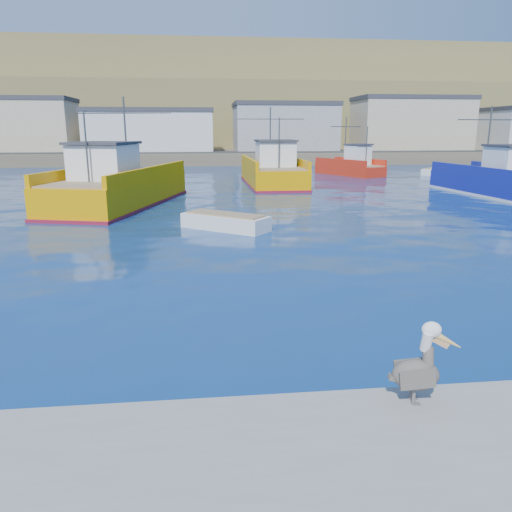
{
  "coord_description": "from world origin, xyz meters",
  "views": [
    {
      "loc": [
        -2.98,
        -10.3,
        4.71
      ],
      "look_at": [
        -1.43,
        3.57,
        1.17
      ],
      "focal_mm": 35.0,
      "sensor_mm": 36.0,
      "label": 1
    }
  ],
  "objects_px": {
    "trawler_yellow_b": "(272,172)",
    "skiff_mid": "(225,223)",
    "skiff_far": "(434,172)",
    "boat_orange": "(351,166)",
    "pelican": "(419,368)",
    "trawler_blue": "(496,181)",
    "trawler_yellow_a": "(118,187)"
  },
  "relations": [
    {
      "from": "trawler_yellow_a",
      "to": "pelican",
      "type": "height_order",
      "value": "trawler_yellow_a"
    },
    {
      "from": "boat_orange",
      "to": "skiff_far",
      "type": "relative_size",
      "value": 2.18
    },
    {
      "from": "trawler_yellow_b",
      "to": "skiff_far",
      "type": "relative_size",
      "value": 3.31
    },
    {
      "from": "skiff_mid",
      "to": "skiff_far",
      "type": "xyz_separation_m",
      "value": [
        24.15,
        28.19,
        -0.03
      ]
    },
    {
      "from": "trawler_blue",
      "to": "skiff_far",
      "type": "height_order",
      "value": "trawler_blue"
    },
    {
      "from": "trawler_yellow_a",
      "to": "pelican",
      "type": "xyz_separation_m",
      "value": [
        8.5,
        -25.7,
        -0.09
      ]
    },
    {
      "from": "trawler_yellow_b",
      "to": "pelican",
      "type": "relative_size",
      "value": 9.39
    },
    {
      "from": "skiff_mid",
      "to": "skiff_far",
      "type": "height_order",
      "value": "skiff_mid"
    },
    {
      "from": "trawler_blue",
      "to": "trawler_yellow_b",
      "type": "bearing_deg",
      "value": 150.44
    },
    {
      "from": "skiff_far",
      "to": "pelican",
      "type": "distance_m",
      "value": 50.35
    },
    {
      "from": "trawler_blue",
      "to": "skiff_far",
      "type": "bearing_deg",
      "value": 78.47
    },
    {
      "from": "skiff_mid",
      "to": "skiff_far",
      "type": "bearing_deg",
      "value": 49.42
    },
    {
      "from": "trawler_yellow_a",
      "to": "skiff_far",
      "type": "relative_size",
      "value": 3.76
    },
    {
      "from": "trawler_yellow_b",
      "to": "skiff_mid",
      "type": "xyz_separation_m",
      "value": [
        -5.18,
        -19.82,
        -0.82
      ]
    },
    {
      "from": "skiff_mid",
      "to": "pelican",
      "type": "height_order",
      "value": "pelican"
    },
    {
      "from": "boat_orange",
      "to": "skiff_far",
      "type": "xyz_separation_m",
      "value": [
        9.27,
        -0.11,
        -0.74
      ]
    },
    {
      "from": "trawler_yellow_a",
      "to": "skiff_far",
      "type": "height_order",
      "value": "trawler_yellow_a"
    },
    {
      "from": "trawler_blue",
      "to": "boat_orange",
      "type": "relative_size",
      "value": 1.37
    },
    {
      "from": "trawler_yellow_a",
      "to": "boat_orange",
      "type": "distance_m",
      "value": 28.96
    },
    {
      "from": "boat_orange",
      "to": "skiff_far",
      "type": "distance_m",
      "value": 9.3
    },
    {
      "from": "trawler_yellow_a",
      "to": "skiff_mid",
      "type": "height_order",
      "value": "trawler_yellow_a"
    },
    {
      "from": "trawler_blue",
      "to": "boat_orange",
      "type": "bearing_deg",
      "value": 108.49
    },
    {
      "from": "trawler_blue",
      "to": "skiff_mid",
      "type": "relative_size",
      "value": 2.64
    },
    {
      "from": "skiff_mid",
      "to": "skiff_far",
      "type": "distance_m",
      "value": 37.12
    },
    {
      "from": "boat_orange",
      "to": "trawler_yellow_b",
      "type": "bearing_deg",
      "value": -138.8
    },
    {
      "from": "trawler_blue",
      "to": "trawler_yellow_a",
      "type": "bearing_deg",
      "value": -174.83
    },
    {
      "from": "trawler_yellow_b",
      "to": "skiff_mid",
      "type": "height_order",
      "value": "trawler_yellow_b"
    },
    {
      "from": "boat_orange",
      "to": "pelican",
      "type": "height_order",
      "value": "boat_orange"
    },
    {
      "from": "boat_orange",
      "to": "skiff_mid",
      "type": "bearing_deg",
      "value": -117.72
    },
    {
      "from": "trawler_yellow_b",
      "to": "boat_orange",
      "type": "xyz_separation_m",
      "value": [
        9.7,
        8.49,
        -0.11
      ]
    },
    {
      "from": "trawler_yellow_b",
      "to": "trawler_blue",
      "type": "height_order",
      "value": "trawler_yellow_b"
    },
    {
      "from": "trawler_yellow_b",
      "to": "pelican",
      "type": "distance_m",
      "value": 37.04
    }
  ]
}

